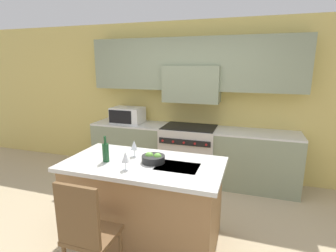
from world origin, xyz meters
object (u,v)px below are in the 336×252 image
object	(u,v)px
island_chair	(86,231)
wine_glass_far	(134,145)
range_stove	(189,153)
fruit_bowl	(153,158)
wine_bottle	(106,152)
microwave	(128,115)
wine_glass_near	(125,157)

from	to	relation	value
island_chair	wine_glass_far	size ratio (longest dim) A/B	5.44
range_stove	fruit_bowl	size ratio (longest dim) A/B	3.74
island_chair	wine_bottle	xyz separation A→B (m)	(-0.22, 0.71, 0.45)
range_stove	microwave	xyz separation A→B (m)	(-1.16, 0.02, 0.60)
fruit_bowl	microwave	bearing A→B (deg)	124.37
wine_glass_near	wine_glass_far	xyz separation A→B (m)	(-0.09, 0.39, 0.00)
range_stove	island_chair	size ratio (longest dim) A/B	0.90
microwave	wine_glass_near	world-z (taller)	microwave
microwave	wine_bottle	xyz separation A→B (m)	(0.67, -1.85, -0.03)
microwave	fruit_bowl	world-z (taller)	microwave
range_stove	wine_glass_near	distance (m)	2.07
microwave	fruit_bowl	xyz separation A→B (m)	(1.17, -1.71, -0.10)
fruit_bowl	wine_bottle	bearing A→B (deg)	-164.40
island_chair	wine_glass_far	xyz separation A→B (m)	(0.01, 0.96, 0.47)
range_stove	wine_glass_far	xyz separation A→B (m)	(-0.27, -1.58, 0.59)
range_stove	fruit_bowl	xyz separation A→B (m)	(0.01, -1.69, 0.50)
microwave	island_chair	distance (m)	2.75
island_chair	wine_glass_near	xyz separation A→B (m)	(0.10, 0.57, 0.47)
wine_bottle	wine_glass_far	bearing A→B (deg)	48.26
range_stove	microwave	world-z (taller)	microwave
range_stove	wine_bottle	world-z (taller)	wine_bottle
island_chair	microwave	bearing A→B (deg)	109.03
microwave	wine_glass_far	size ratio (longest dim) A/B	2.88
island_chair	fruit_bowl	size ratio (longest dim) A/B	4.15
wine_glass_near	microwave	bearing A→B (deg)	116.22
wine_glass_near	fruit_bowl	xyz separation A→B (m)	(0.19, 0.28, -0.09)
range_stove	island_chair	distance (m)	2.56
microwave	wine_glass_far	distance (m)	1.83
fruit_bowl	wine_glass_far	bearing A→B (deg)	158.44
fruit_bowl	range_stove	bearing A→B (deg)	90.29
range_stove	microwave	distance (m)	1.31
wine_bottle	wine_glass_near	size ratio (longest dim) A/B	1.49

